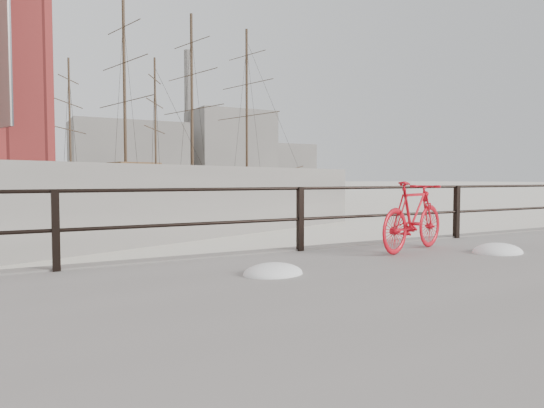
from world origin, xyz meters
name	(u,v)px	position (x,y,z in m)	size (l,w,h in m)	color
bicycle	(413,216)	(-5.45, -1.00, 0.90)	(1.81, 0.27, 1.09)	red
barque_black	(193,186)	(22.23, 89.43, 0.00)	(65.08, 21.30, 36.47)	black
schooner_mid	(114,187)	(4.45, 78.54, 0.00)	(31.85, 13.47, 22.64)	beige
industrial_west	(129,153)	(20.00, 140.00, 9.00)	(32.00, 18.00, 18.00)	gray
industrial_mid	(231,148)	(55.00, 145.00, 12.00)	(26.00, 20.00, 24.00)	gray
industrial_east	(282,164)	(78.00, 150.00, 7.00)	(20.00, 16.00, 14.00)	gray
smokestack	(189,117)	(42.00, 150.00, 22.00)	(2.80, 2.80, 44.00)	gray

